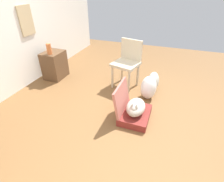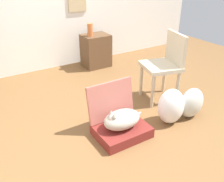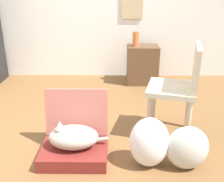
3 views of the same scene
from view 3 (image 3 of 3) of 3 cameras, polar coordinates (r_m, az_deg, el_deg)
ground_plane at (r=2.54m, az=-7.75°, el=-12.19°), size 7.68×7.68×0.00m
suitcase_base at (r=2.38m, az=-8.09°, el=-12.98°), size 0.57×0.44×0.12m
suitcase_lid at (r=2.44m, az=-7.66°, el=-4.58°), size 0.57×0.11×0.44m
cat at (r=2.30m, az=-8.47°, el=-9.75°), size 0.50×0.28×0.23m
plastic_bag_white at (r=2.22m, az=8.05°, el=-10.92°), size 0.33×0.28×0.43m
plastic_bag_clear at (r=2.26m, az=15.96°, el=-11.76°), size 0.34×0.22×0.38m
side_table at (r=4.11m, az=6.56°, el=5.72°), size 0.46×0.38×0.58m
vase_tall at (r=3.98m, az=5.15°, el=11.14°), size 0.10×0.10×0.21m
chair at (r=2.59m, az=14.32°, el=1.00°), size 0.55×0.56×0.92m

